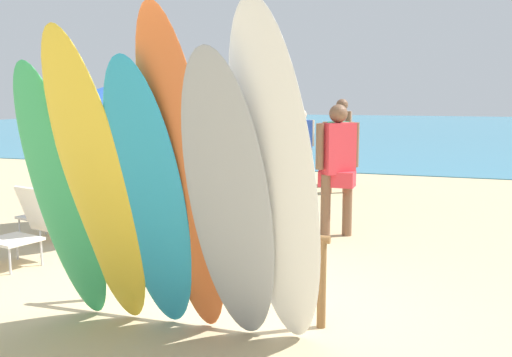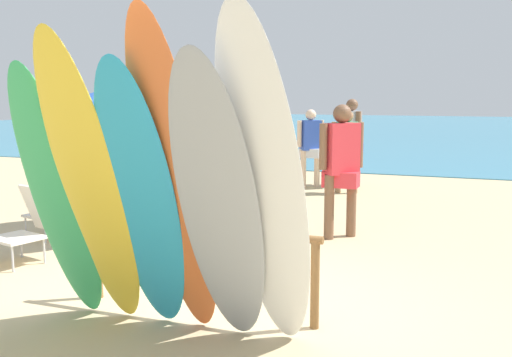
% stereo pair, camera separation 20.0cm
% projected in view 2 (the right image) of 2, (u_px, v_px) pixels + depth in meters
% --- Properties ---
extents(ground, '(60.00, 60.00, 0.00)m').
position_uv_depth(ground, '(399.00, 155.00, 17.90)').
color(ground, tan).
extents(ocean_water, '(60.00, 40.00, 0.02)m').
position_uv_depth(ocean_water, '(433.00, 128.00, 32.00)').
color(ocean_water, teal).
rests_on(ocean_water, ground).
extents(surfboard_rack, '(2.13, 0.07, 0.74)m').
position_uv_depth(surfboard_rack, '(198.00, 248.00, 4.84)').
color(surfboard_rack, brown).
rests_on(surfboard_rack, ground).
extents(surfboard_green_0, '(0.50, 0.82, 2.07)m').
position_uv_depth(surfboard_green_0, '(58.00, 198.00, 4.45)').
color(surfboard_green_0, '#38B266').
rests_on(surfboard_green_0, ground).
extents(surfboard_yellow_1, '(0.53, 0.96, 2.29)m').
position_uv_depth(surfboard_yellow_1, '(91.00, 188.00, 4.25)').
color(surfboard_yellow_1, yellow).
rests_on(surfboard_yellow_1, ground).
extents(surfboard_teal_2, '(0.61, 0.91, 2.09)m').
position_uv_depth(surfboard_teal_2, '(142.00, 203.00, 4.19)').
color(surfboard_teal_2, '#289EC6').
rests_on(surfboard_teal_2, ground).
extents(surfboard_orange_3, '(0.54, 0.89, 2.41)m').
position_uv_depth(surfboard_orange_3, '(175.00, 183.00, 4.09)').
color(surfboard_orange_3, orange).
rests_on(surfboard_orange_3, ground).
extents(surfboard_grey_4, '(0.62, 1.04, 2.11)m').
position_uv_depth(surfboard_grey_4, '(220.00, 210.00, 3.88)').
color(surfboard_grey_4, '#999EA3').
rests_on(surfboard_grey_4, ground).
extents(surfboard_white_5, '(0.59, 1.05, 2.39)m').
position_uv_depth(surfboard_white_5, '(266.00, 192.00, 3.79)').
color(surfboard_white_5, white).
rests_on(surfboard_white_5, ground).
extents(beachgoer_midbeach, '(0.45, 0.54, 1.75)m').
position_uv_depth(beachgoer_midbeach, '(351.00, 136.00, 11.65)').
color(beachgoer_midbeach, brown).
rests_on(beachgoer_midbeach, ground).
extents(beachgoer_near_rack, '(0.44, 0.44, 1.54)m').
position_uv_depth(beachgoer_near_rack, '(310.00, 143.00, 11.42)').
color(beachgoer_near_rack, beige).
rests_on(beachgoer_near_rack, ground).
extents(beachgoer_by_water, '(0.48, 0.50, 1.71)m').
position_uv_depth(beachgoer_by_water, '(341.00, 162.00, 7.34)').
color(beachgoer_by_water, brown).
rests_on(beachgoer_by_water, ground).
extents(beachgoer_photographing, '(0.41, 0.55, 1.57)m').
position_uv_depth(beachgoer_photographing, '(227.00, 164.00, 7.78)').
color(beachgoer_photographing, '#9E704C').
rests_on(beachgoer_photographing, ground).
extents(beachgoer_strolling, '(0.57, 0.27, 1.54)m').
position_uv_depth(beachgoer_strolling, '(347.00, 146.00, 10.76)').
color(beachgoer_strolling, '#9E704C').
rests_on(beachgoer_strolling, ground).
extents(beach_chair_red, '(0.67, 0.79, 0.82)m').
position_uv_depth(beach_chair_red, '(59.00, 203.00, 7.54)').
color(beach_chair_red, '#B7B7BC').
rests_on(beach_chair_red, ground).
extents(beach_chair_blue, '(0.65, 0.76, 0.83)m').
position_uv_depth(beach_chair_blue, '(30.00, 223.00, 6.37)').
color(beach_chair_blue, '#B7B7BC').
rests_on(beach_chair_blue, ground).
extents(beach_umbrella, '(1.91, 1.91, 2.00)m').
position_uv_depth(beach_umbrella, '(127.00, 94.00, 7.62)').
color(beach_umbrella, silver).
rests_on(beach_umbrella, ground).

